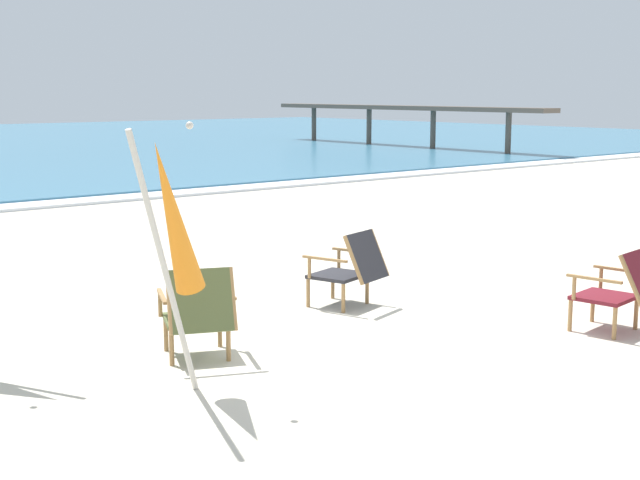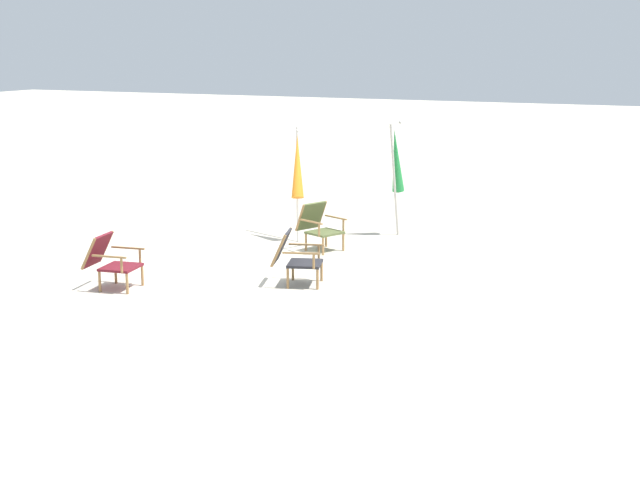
% 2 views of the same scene
% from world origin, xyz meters
% --- Properties ---
extents(ground_plane, '(80.00, 80.00, 0.00)m').
position_xyz_m(ground_plane, '(0.00, 0.00, 0.00)').
color(ground_plane, beige).
extents(beach_chair_front_right, '(0.81, 0.88, 0.80)m').
position_xyz_m(beach_chair_front_right, '(-1.37, 0.59, 0.43)').
color(beach_chair_front_right, '#515B33').
rests_on(beach_chair_front_right, ground).
extents(beach_chair_front_left, '(0.67, 0.82, 0.79)m').
position_xyz_m(beach_chair_front_left, '(2.09, -1.15, 0.42)').
color(beach_chair_front_left, maroon).
rests_on(beach_chair_front_left, ground).
extents(beach_chair_back_left, '(0.75, 0.85, 0.80)m').
position_xyz_m(beach_chair_back_left, '(0.83, 1.19, 0.43)').
color(beach_chair_back_left, '#28282D').
rests_on(beach_chair_back_left, ground).
extents(umbrella_furled_green, '(0.48, 0.28, 2.10)m').
position_xyz_m(umbrella_furled_green, '(-2.92, 1.43, 1.37)').
color(umbrella_furled_green, '#B7B2A8').
rests_on(umbrella_furled_green, ground).
extents(umbrella_furled_orange, '(0.78, 0.47, 2.01)m').
position_xyz_m(umbrella_furled_orange, '(-1.98, -0.09, 1.31)').
color(umbrella_furled_orange, '#B7B2A8').
rests_on(umbrella_furled_orange, ground).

